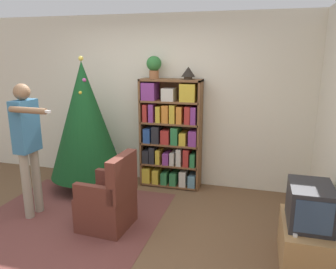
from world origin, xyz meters
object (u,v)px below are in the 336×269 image
Objects in this scene: standing_person at (28,140)px; table_lamp at (188,72)px; potted_plant at (154,66)px; christmas_tree at (85,120)px; armchair at (109,202)px; television at (310,205)px; bookshelf at (171,134)px.

standing_person is 2.33m from table_lamp.
standing_person is 5.13× the size of potted_plant.
potted_plant is 1.64× the size of table_lamp.
armchair is (0.83, -0.99, -0.74)m from christmas_tree.
table_lamp is (0.63, 1.42, 1.44)m from armchair.
christmas_tree is 2.17× the size of armchair.
armchair is 2.80× the size of potted_plant.
table_lamp is at bearing 159.58° from armchair.
television is 2.62× the size of table_lamp.
bookshelf is at bearing -177.65° from table_lamp.
television is 3.22m from christmas_tree.
table_lamp is (-1.53, 1.56, 1.13)m from television.
standing_person is at bearing 177.12° from television.
potted_plant reaches higher than television.
christmas_tree is at bearing -136.54° from armchair.
television is 2.85m from potted_plant.
standing_person is (-1.07, 0.03, 0.68)m from armchair.
television is 1.59× the size of potted_plant.
table_lamp is at bearing -0.00° from potted_plant.
christmas_tree is 1.67m from table_lamp.
bookshelf is at bearing 136.59° from standing_person.
armchair is at bearing -113.95° from table_lamp.
christmas_tree is (-1.20, -0.42, 0.23)m from bookshelf.
christmas_tree is 9.96× the size of table_lamp.
christmas_tree reaches higher than standing_person.
christmas_tree is 1.18× the size of standing_person.
bookshelf is 1.55m from armchair.
christmas_tree is at bearing 159.41° from television.
armchair is at bearing -94.66° from potted_plant.
bookshelf is at bearing 19.39° from christmas_tree.
table_lamp reaches higher than bookshelf.
table_lamp reaches higher than standing_person.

